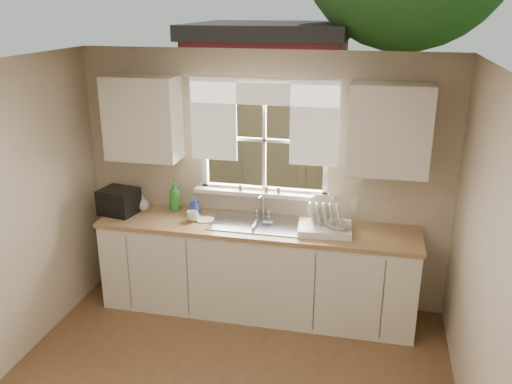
% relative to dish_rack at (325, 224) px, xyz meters
% --- Properties ---
extents(room_walls, '(3.62, 4.02, 2.50)m').
position_rel_dish_rack_xyz_m(room_walls, '(-0.64, -1.73, 0.25)').
color(room_walls, beige).
rests_on(room_walls, ground).
extents(ceiling, '(3.60, 4.00, 0.02)m').
position_rel_dish_rack_xyz_m(ceiling, '(-0.64, -1.67, 1.52)').
color(ceiling, silver).
rests_on(ceiling, room_walls).
extents(window, '(1.38, 0.16, 1.06)m').
position_rel_dish_rack_xyz_m(window, '(-0.64, 0.34, 0.50)').
color(window, white).
rests_on(window, room_walls).
extents(curtains, '(1.50, 0.03, 0.81)m').
position_rel_dish_rack_xyz_m(curtains, '(-0.64, 0.28, 0.95)').
color(curtains, white).
rests_on(curtains, room_walls).
extents(base_cabinets, '(3.00, 0.62, 0.87)m').
position_rel_dish_rack_xyz_m(base_cabinets, '(-0.64, 0.01, -0.55)').
color(base_cabinets, white).
rests_on(base_cabinets, ground).
extents(countertop, '(3.04, 0.65, 0.04)m').
position_rel_dish_rack_xyz_m(countertop, '(-0.64, 0.01, -0.09)').
color(countertop, '#AB8255').
rests_on(countertop, base_cabinets).
extents(upper_cabinet_left, '(0.70, 0.33, 0.80)m').
position_rel_dish_rack_xyz_m(upper_cabinet_left, '(-1.79, 0.16, 0.87)').
color(upper_cabinet_left, white).
rests_on(upper_cabinet_left, room_walls).
extents(upper_cabinet_right, '(0.70, 0.33, 0.80)m').
position_rel_dish_rack_xyz_m(upper_cabinet_right, '(0.51, 0.16, 0.87)').
color(upper_cabinet_right, white).
rests_on(upper_cabinet_right, room_walls).
extents(wall_outlet, '(0.08, 0.01, 0.12)m').
position_rel_dish_rack_xyz_m(wall_outlet, '(0.24, 0.32, 0.10)').
color(wall_outlet, beige).
rests_on(wall_outlet, room_walls).
extents(sill_jars, '(0.42, 0.04, 0.06)m').
position_rel_dish_rack_xyz_m(sill_jars, '(-0.65, 0.27, 0.20)').
color(sill_jars, brown).
rests_on(sill_jars, window).
extents(sink, '(0.88, 0.52, 0.40)m').
position_rel_dish_rack_xyz_m(sink, '(-0.64, 0.05, -0.14)').
color(sink, '#B7B7BC').
rests_on(sink, countertop).
extents(dish_rack, '(0.51, 0.40, 0.31)m').
position_rel_dish_rack_xyz_m(dish_rack, '(0.00, 0.00, 0.00)').
color(dish_rack, white).
rests_on(dish_rack, countertop).
extents(bowl, '(0.24, 0.24, 0.05)m').
position_rel_dish_rack_xyz_m(bowl, '(0.13, -0.05, 0.01)').
color(bowl, silver).
rests_on(bowl, dish_rack).
extents(soap_bottle_a, '(0.15, 0.15, 0.31)m').
position_rel_dish_rack_xyz_m(soap_bottle_a, '(-1.53, 0.21, 0.08)').
color(soap_bottle_a, green).
rests_on(soap_bottle_a, countertop).
extents(soap_bottle_b, '(0.10, 0.10, 0.18)m').
position_rel_dish_rack_xyz_m(soap_bottle_b, '(-1.29, 0.15, 0.02)').
color(soap_bottle_b, '#314AB8').
rests_on(soap_bottle_b, countertop).
extents(soap_bottle_c, '(0.16, 0.16, 0.16)m').
position_rel_dish_rack_xyz_m(soap_bottle_c, '(-1.84, 0.14, 0.00)').
color(soap_bottle_c, beige).
rests_on(soap_bottle_c, countertop).
extents(saucer, '(0.18, 0.18, 0.01)m').
position_rel_dish_rack_xyz_m(saucer, '(-1.15, 0.02, -0.07)').
color(saucer, white).
rests_on(saucer, countertop).
extents(cup, '(0.14, 0.14, 0.09)m').
position_rel_dish_rack_xyz_m(cup, '(-1.26, -0.02, -0.03)').
color(cup, beige).
rests_on(cup, countertop).
extents(black_appliance, '(0.39, 0.35, 0.25)m').
position_rel_dish_rack_xyz_m(black_appliance, '(-2.04, 0.02, 0.05)').
color(black_appliance, black).
rests_on(black_appliance, countertop).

